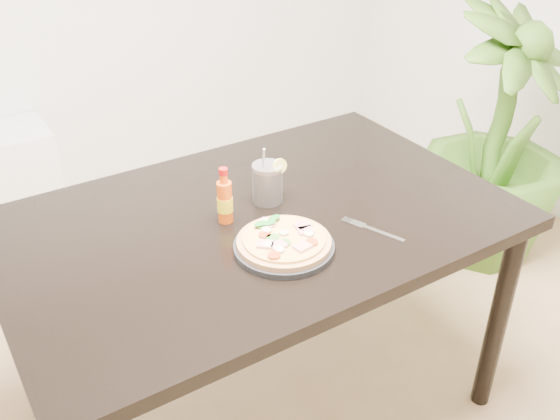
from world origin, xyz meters
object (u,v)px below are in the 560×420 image
plate (284,247)px  houseplant (498,137)px  dining_table (258,240)px  fork (371,229)px  cola_cup (268,184)px  hot_sauce_bottle (225,201)px  pizza (283,240)px

plate → houseplant: houseplant is taller
dining_table → fork: bearing=-45.7°
dining_table → plate: (-0.03, -0.18, 0.09)m
cola_cup → fork: 0.32m
cola_cup → fork: (0.15, -0.28, -0.05)m
plate → hot_sauce_bottle: size_ratio=1.60×
pizza → cola_cup: 0.25m
plate → fork: size_ratio=1.43×
dining_table → fork: fork is taller
dining_table → cola_cup: 0.16m
pizza → fork: (0.25, -0.05, -0.03)m
pizza → hot_sauce_bottle: bearing=106.7°
hot_sauce_bottle → fork: hot_sauce_bottle is taller
dining_table → plate: plate is taller
plate → cola_cup: (0.10, 0.23, 0.05)m
plate → houseplant: (1.36, 0.44, -0.20)m
pizza → fork: pizza is taller
plate → pizza: (-0.00, 0.00, 0.02)m
hot_sauce_bottle → houseplant: bearing=9.5°
hot_sauce_bottle → houseplant: size_ratio=0.14×
pizza → houseplant: size_ratio=0.22×
pizza → cola_cup: bearing=67.7°
dining_table → pizza: 0.21m
fork → hot_sauce_bottle: bearing=120.0°
hot_sauce_bottle → houseplant: (1.42, 0.24, -0.25)m
fork → pizza: bearing=147.8°
dining_table → houseplant: houseplant is taller
dining_table → fork: size_ratio=7.71×
pizza → houseplant: 1.45m
fork → houseplant: (1.12, 0.49, -0.19)m
hot_sauce_bottle → fork: (0.31, -0.25, -0.06)m
cola_cup → hot_sauce_bottle: bearing=-168.0°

